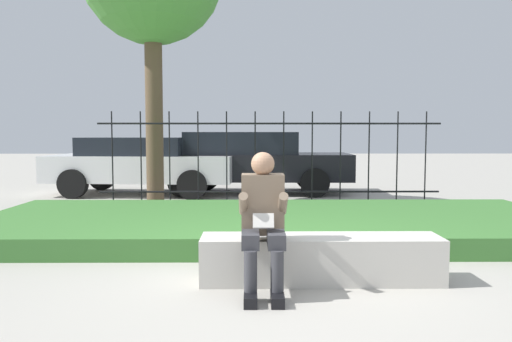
% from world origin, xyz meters
% --- Properties ---
extents(ground_plane, '(60.00, 60.00, 0.00)m').
position_xyz_m(ground_plane, '(0.00, 0.00, 0.00)').
color(ground_plane, '#A8A399').
extents(stone_bench, '(2.25, 0.47, 0.43)m').
position_xyz_m(stone_bench, '(0.33, 0.00, 0.19)').
color(stone_bench, beige).
rests_on(stone_bench, ground_plane).
extents(person_seated_reader, '(0.42, 0.73, 1.23)m').
position_xyz_m(person_seated_reader, '(-0.22, -0.27, 0.67)').
color(person_seated_reader, black).
rests_on(person_seated_reader, ground_plane).
extents(grass_berm, '(8.08, 3.22, 0.26)m').
position_xyz_m(grass_berm, '(0.00, 2.31, 0.13)').
color(grass_berm, '#3D7533').
rests_on(grass_berm, ground_plane).
extents(iron_fence, '(6.08, 0.03, 1.79)m').
position_xyz_m(iron_fence, '(-0.00, 4.24, 0.93)').
color(iron_fence, black).
rests_on(iron_fence, ground_plane).
extents(car_parked_left, '(4.31, 2.12, 1.31)m').
position_xyz_m(car_parked_left, '(-2.84, 6.80, 0.71)').
color(car_parked_left, silver).
rests_on(car_parked_left, ground_plane).
extents(car_parked_center, '(4.70, 1.91, 1.43)m').
position_xyz_m(car_parked_center, '(-0.42, 7.06, 0.76)').
color(car_parked_center, black).
rests_on(car_parked_center, ground_plane).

